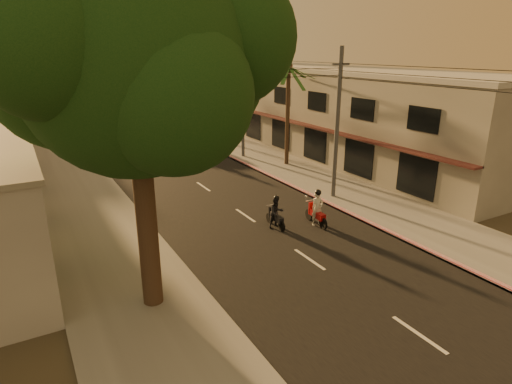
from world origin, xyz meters
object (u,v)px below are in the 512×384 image
palm_tree (289,72)px  parked_car (206,147)px  scooter_mid_a (276,213)px  scooter_mid_b (206,152)px  scooter_red (317,210)px  broadleaf_tree (144,61)px  scooter_far_a (168,143)px  scooter_far_b (178,130)px

palm_tree → parked_car: size_ratio=1.84×
scooter_mid_a → scooter_mid_b: scooter_mid_b is taller
scooter_red → scooter_mid_b: scooter_red is taller
broadleaf_tree → scooter_mid_a: size_ratio=6.73×
scooter_red → scooter_far_a: bearing=98.6°
scooter_far_b → scooter_far_a: bearing=-113.3°
scooter_mid_b → scooter_far_b: (1.36, 10.41, 0.07)m
scooter_far_a → parked_car: (2.47, -2.97, -0.07)m
scooter_far_a → palm_tree: bearing=-38.8°
parked_car → scooter_red: bearing=-82.3°
palm_tree → scooter_red: (-5.35, -11.00, -6.28)m
scooter_far_b → parked_car: (-0.35, -8.05, -0.18)m
broadleaf_tree → palm_tree: bearing=43.5°
broadleaf_tree → scooter_far_a: bearing=71.0°
broadleaf_tree → scooter_mid_b: broadleaf_tree is taller
scooter_mid_b → scooter_mid_a: bearing=-84.8°
palm_tree → scooter_mid_a: palm_tree is taller
parked_car → scooter_far_b: bearing=99.2°
scooter_far_a → scooter_far_b: (2.82, 5.08, 0.11)m
palm_tree → scooter_mid_a: 14.13m
broadleaf_tree → scooter_red: (9.26, 2.86, -7.61)m
scooter_far_a → parked_car: bearing=-34.2°
broadleaf_tree → scooter_mid_a: 11.15m
scooter_mid_a → parked_car: scooter_mid_a is taller
scooter_far_b → parked_car: 8.06m
scooter_mid_a → broadleaf_tree: bearing=-152.0°
broadleaf_tree → scooter_far_b: (10.81, 28.33, -7.60)m
broadleaf_tree → scooter_red: broadleaf_tree is taller
scooter_far_b → parked_car: size_ratio=0.44×
broadleaf_tree → parked_car: 24.11m
scooter_mid_a → parked_car: size_ratio=0.40×
scooter_mid_b → broadleaf_tree: bearing=-103.8°
scooter_far_a → broadleaf_tree: bearing=-92.9°
scooter_red → scooter_far_b: (1.55, 25.48, 0.01)m
scooter_mid_a → scooter_far_b: bearing=83.1°
scooter_mid_b → scooter_red: bearing=-76.7°
scooter_red → scooter_mid_a: (-2.04, 0.77, -0.07)m
broadleaf_tree → scooter_mid_a: bearing=26.7°
broadleaf_tree → scooter_far_b: size_ratio=6.18×
scooter_red → scooter_mid_b: 15.07m
scooter_far_a → scooter_mid_b: bearing=-58.6°
scooter_red → scooter_far_b: size_ratio=1.03×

